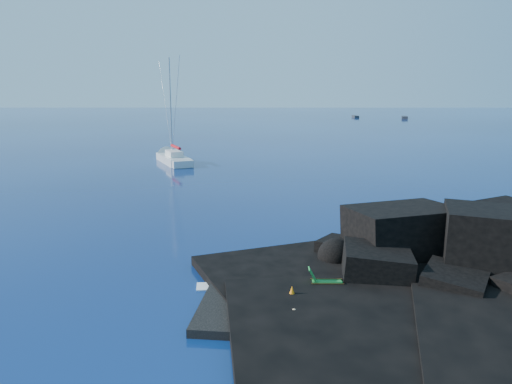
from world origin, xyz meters
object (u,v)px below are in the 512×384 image
sailboat (174,163)px  distant_boat_b (405,119)px  deck_chair (327,277)px  sunbather (282,314)px  marker_cone (292,293)px  distant_boat_a (355,118)px

sailboat → distant_boat_b: 98.55m
deck_chair → sailboat: bearing=109.4°
sunbather → sailboat: bearing=84.7°
sunbather → marker_cone: marker_cone is taller
deck_chair → distant_boat_b: (38.46, 122.67, -0.85)m
deck_chair → sunbather: 3.60m
sailboat → sunbather: size_ratio=6.44×
marker_cone → distant_boat_b: marker_cone is taller
sailboat → sunbather: sailboat is taller
marker_cone → distant_boat_a: size_ratio=0.14×
deck_chair → distant_boat_b: bearing=73.1°
sunbather → marker_cone: 1.74m
distant_boat_a → marker_cone: bearing=-103.6°
deck_chair → distant_boat_b: deck_chair is taller
sunbather → distant_boat_b: 131.97m
sailboat → marker_cone: (11.66, -40.04, 0.66)m
distant_boat_a → distant_boat_b: 14.06m
deck_chair → distant_boat_b: size_ratio=0.28×
marker_cone → distant_boat_a: marker_cone is taller
sailboat → marker_cone: size_ratio=20.35×
sunbather → distant_boat_a: size_ratio=0.45×
marker_cone → distant_boat_b: (40.08, 123.92, -0.66)m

